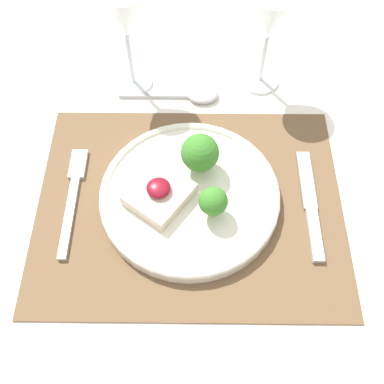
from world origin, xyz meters
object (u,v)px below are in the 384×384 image
at_px(dinner_plate, 191,192).
at_px(fork, 73,193).
at_px(spoon, 193,94).
at_px(knife, 311,211).
at_px(wine_glass_far, 124,17).
at_px(wine_glass_near, 270,19).

xyz_separation_m(dinner_plate, fork, (-0.17, 0.00, -0.01)).
distance_m(fork, spoon, 0.27).
bearing_deg(knife, wine_glass_far, 134.87).
bearing_deg(fork, spoon, 50.90).
relative_size(dinner_plate, wine_glass_near, 1.49).
bearing_deg(wine_glass_near, fork, -140.87).
xyz_separation_m(dinner_plate, knife, (0.17, -0.02, -0.01)).
distance_m(spoon, wine_glass_near, 0.17).
distance_m(dinner_plate, wine_glass_near, 0.29).
bearing_deg(dinner_plate, fork, 178.46).
distance_m(dinner_plate, wine_glass_far, 0.28).
relative_size(fork, wine_glass_far, 1.01).
xyz_separation_m(dinner_plate, spoon, (0.00, 0.20, -0.01)).
bearing_deg(wine_glass_far, spoon, -16.87).
distance_m(fork, wine_glass_near, 0.40).
bearing_deg(knife, fork, 173.41).
distance_m(spoon, wine_glass_far, 0.17).
bearing_deg(wine_glass_far, dinner_plate, -66.29).
height_order(dinner_plate, knife, dinner_plate).
distance_m(fork, knife, 0.35).
distance_m(knife, wine_glass_far, 0.40).
bearing_deg(fork, wine_glass_far, 75.33).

